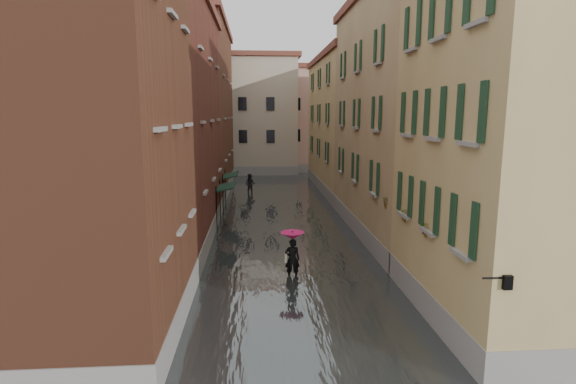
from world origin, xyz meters
name	(u,v)px	position (x,y,z in m)	size (l,w,h in m)	color
ground	(300,302)	(0.00, 0.00, 0.00)	(120.00, 120.00, 0.00)	slate
floodwater	(281,219)	(0.00, 13.00, 0.10)	(10.00, 60.00, 0.20)	#454B4C
building_left_near	(72,129)	(-7.00, -2.00, 6.50)	(6.00, 8.00, 13.00)	brown
building_left_mid	(155,127)	(-7.00, 9.00, 6.25)	(6.00, 14.00, 12.50)	#5E2C1D
building_left_far	(193,113)	(-7.00, 24.00, 7.00)	(6.00, 16.00, 14.00)	brown
building_right_near	(525,152)	(7.00, -2.00, 5.75)	(6.00, 8.00, 11.50)	#A48A54
building_right_mid	(410,122)	(7.00, 9.00, 6.50)	(6.00, 14.00, 13.00)	tan
building_right_far	(353,127)	(7.00, 24.00, 5.75)	(6.00, 16.00, 11.50)	#A48A54
building_end_cream	(244,117)	(-3.00, 38.00, 6.50)	(12.00, 9.00, 13.00)	#B2A18D
building_end_pink	(317,121)	(6.00, 40.00, 6.00)	(10.00, 9.00, 12.00)	tan
awning_near	(226,188)	(-3.49, 11.55, 2.46)	(1.09, 2.75, 2.80)	black
awning_far	(230,176)	(-3.49, 16.70, 2.46)	(1.09, 2.77, 2.80)	black
wall_lantern	(506,281)	(4.33, -6.00, 3.01)	(0.71, 0.22, 0.35)	black
window_planters	(407,206)	(4.12, 0.50, 3.51)	(0.59, 5.48, 0.84)	brown
pedestrian_main	(292,250)	(-0.11, 2.35, 1.27)	(1.03, 1.03, 2.06)	black
pedestrian_far	(250,184)	(-2.14, 22.69, 0.91)	(0.89, 0.69, 1.83)	black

